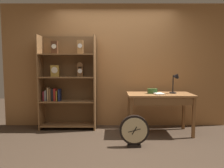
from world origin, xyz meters
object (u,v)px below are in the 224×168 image
toolbox_small (153,91)px  round_clock_large (135,131)px  bookshelf (68,83)px  workbench (161,99)px  desk_lamp (177,81)px  open_repair_manual (160,94)px

toolbox_small → round_clock_large: size_ratio=0.34×
bookshelf → workbench: 1.90m
desk_lamp → round_clock_large: bearing=-141.3°
toolbox_small → round_clock_large: toolbox_small is taller
workbench → open_repair_manual: (-0.04, -0.09, 0.11)m
open_repair_manual → workbench: bearing=56.0°
desk_lamp → toolbox_small: 0.49m
desk_lamp → workbench: bearing=-172.3°
workbench → bookshelf: bearing=168.7°
desk_lamp → round_clock_large: 1.33m
toolbox_small → open_repair_manual: (0.10, -0.12, -0.03)m
workbench → open_repair_manual: size_ratio=5.57×
bookshelf → open_repair_manual: bookshelf is taller
bookshelf → toolbox_small: (1.71, -0.33, -0.13)m
open_repair_manual → round_clock_large: bearing=-141.8°
toolbox_small → workbench: bearing=-15.2°
toolbox_small → open_repair_manual: bearing=-51.4°
workbench → round_clock_large: (-0.55, -0.65, -0.41)m
workbench → desk_lamp: 0.46m
bookshelf → toolbox_small: bookshelf is taller
workbench → toolbox_small: (-0.14, 0.04, 0.14)m
toolbox_small → desk_lamp: bearing=0.5°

